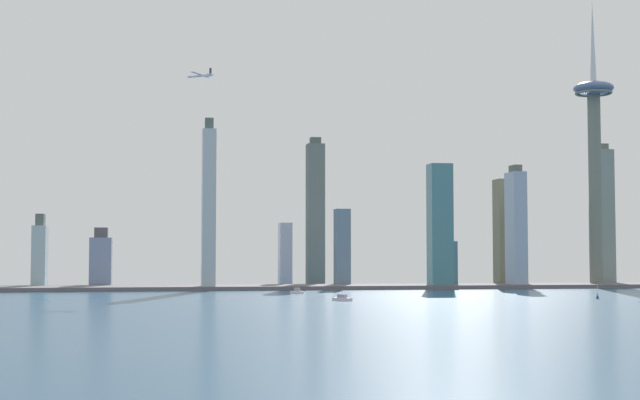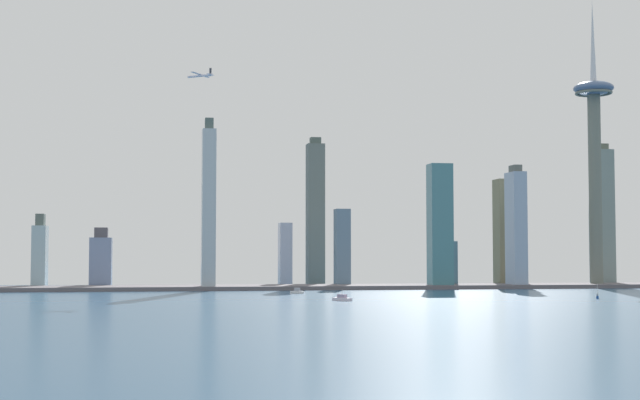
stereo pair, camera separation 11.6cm
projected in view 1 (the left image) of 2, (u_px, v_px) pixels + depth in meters
name	position (u px, v px, depth m)	size (l,w,h in m)	color
waterfront_pier	(368.00, 287.00, 891.88)	(969.08, 68.16, 3.63)	slate
observation_tower	(594.00, 137.00, 943.34)	(39.75, 39.75, 288.59)	slate
skyscraper_0	(446.00, 263.00, 936.89)	(15.38, 25.44, 53.13)	slate
skyscraper_1	(40.00, 255.00, 887.38)	(12.69, 27.67, 70.32)	#97B6C2
skyscraper_2	(342.00, 248.00, 919.64)	(14.21, 15.41, 76.51)	slate
skyscraper_3	(101.00, 261.00, 897.94)	(20.40, 26.84, 57.71)	#7084AA
skyscraper_4	(209.00, 207.00, 853.25)	(12.27, 18.66, 155.61)	#AAB9C2
skyscraper_5	(516.00, 229.00, 909.09)	(13.31, 25.32, 118.34)	#8FA6C3
skyscraper_6	(440.00, 226.00, 893.40)	(20.98, 19.17, 118.02)	teal
skyscraper_7	(602.00, 217.00, 987.95)	(16.29, 27.38, 147.96)	gray
skyscraper_9	(315.00, 213.00, 981.36)	(17.89, 16.36, 154.20)	slate
skyscraper_10	(509.00, 233.00, 959.34)	(27.53, 20.49, 108.65)	#7E795B
skyscraper_13	(285.00, 255.00, 959.76)	(12.33, 18.82, 64.37)	#A2ADC5
boat_0	(297.00, 292.00, 775.81)	(11.51, 6.97, 4.59)	white
boat_1	(342.00, 298.00, 651.50)	(11.90, 16.36, 7.67)	white
boat_2	(597.00, 297.00, 682.96)	(4.10, 6.20, 10.85)	#194490
airplane	(200.00, 75.00, 835.18)	(23.22, 24.74, 7.22)	white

